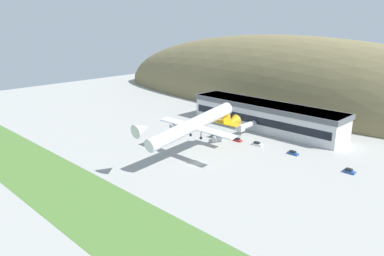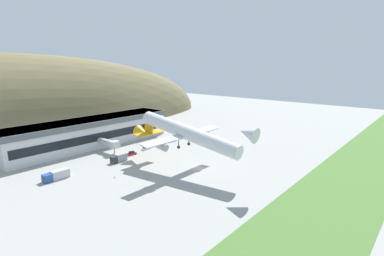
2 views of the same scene
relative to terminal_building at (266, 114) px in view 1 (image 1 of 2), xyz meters
name	(u,v)px [view 1 (image 1 of 2)]	position (x,y,z in m)	size (l,w,h in m)	color
ground_plane	(197,163)	(7.85, -55.20, -6.96)	(400.16, 400.16, 0.00)	#9E9E99
grass_strip_foreground	(89,204)	(7.85, -98.86, -6.92)	(360.14, 24.57, 0.08)	#4C7533
hill_backdrop	(284,106)	(-19.51, 49.25, -6.96)	(285.43, 60.77, 82.98)	olive
terminal_building	(266,114)	(0.00, 0.00, 0.00)	(76.65, 16.68, 12.27)	silver
jetway_0	(245,126)	(-0.79, -14.56, -2.97)	(3.38, 12.11, 5.43)	silver
cargo_airplane	(194,125)	(4.05, -52.71, 6.08)	(36.04, 52.31, 12.36)	silver
service_car_0	(257,144)	(11.85, -23.13, -6.37)	(4.66, 2.30, 1.43)	silver
service_car_1	(238,140)	(2.82, -24.58, -6.33)	(3.76, 1.72, 1.52)	#B21E1E
service_car_2	(349,171)	(50.91, -25.17, -6.33)	(3.96, 1.91, 1.54)	#264C99
service_car_3	(293,153)	(28.01, -22.48, -6.36)	(4.44, 1.79, 1.45)	#264C99
fuel_truck	(182,125)	(-29.22, -26.81, -5.61)	(8.27, 2.72, 2.81)	#264C99
box_truck	(218,135)	(-5.72, -27.63, -5.58)	(6.49, 2.23, 2.85)	#333338
traffic_cone_0	(180,139)	(-16.59, -40.05, -6.68)	(0.52, 0.52, 0.58)	orange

